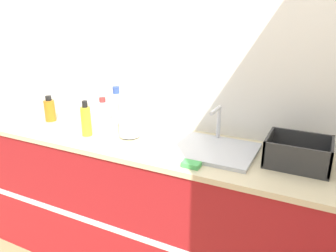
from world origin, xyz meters
TOP-DOWN VIEW (x-y plane):
  - wall_back at (0.00, 0.60)m, footprint 4.79×0.06m
  - counter_cabinet at (0.00, 0.29)m, footprint 2.42×0.60m
  - sink at (0.38, 0.30)m, footprint 0.51×0.38m
  - paper_towel_roll at (-0.12, 0.28)m, footprint 0.13×0.13m
  - dish_rack at (0.84, 0.33)m, footprint 0.31×0.25m
  - bottle_white_spray at (-0.43, 0.43)m, footprint 0.08×0.08m
  - bottle_clear at (-0.34, 0.47)m, footprint 0.08×0.08m
  - bottle_amber at (-0.80, 0.30)m, footprint 0.07×0.07m
  - bottle_yellow at (-0.38, 0.19)m, footprint 0.06×0.06m
  - sponge at (0.38, 0.07)m, footprint 0.09×0.06m

SIDE VIEW (x-z plane):
  - counter_cabinet at x=0.00m, z-range 0.00..0.92m
  - sponge at x=0.38m, z-range 0.92..0.95m
  - sink at x=0.38m, z-range 0.83..1.05m
  - dish_rack at x=0.84m, z-range 0.90..1.04m
  - bottle_amber at x=-0.80m, z-range 0.91..1.09m
  - bottle_white_spray at x=-0.43m, z-range 0.91..1.09m
  - bottle_yellow at x=-0.38m, z-range 0.91..1.13m
  - bottle_clear at x=-0.34m, z-range 0.91..1.16m
  - paper_towel_roll at x=-0.12m, z-range 0.93..1.16m
  - wall_back at x=0.00m, z-range 0.00..2.60m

